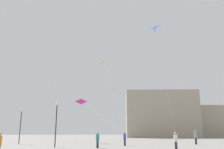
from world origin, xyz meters
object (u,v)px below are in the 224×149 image
person_in_blue (125,138)px  lamppost_east (21,120)px  person_in_white (176,140)px  building_left_hall (161,114)px  person_in_teal (98,139)px  kite_magenta_delta (82,102)px  kite_cobalt_delta (154,29)px  person_in_grey (196,137)px  lamppost_west (56,117)px  building_centre_hall (204,121)px  kite_amber_diamond (103,62)px

person_in_blue → lamppost_east: lamppost_east is taller
person_in_white → building_left_hall: 55.76m
person_in_teal → person_in_white: bearing=133.9°
person_in_teal → kite_magenta_delta: 15.84m
person_in_blue → kite_cobalt_delta: size_ratio=0.13×
building_left_hall → lamppost_east: building_left_hall is taller
person_in_white → person_in_teal: size_ratio=0.99×
person_in_blue → kite_magenta_delta: kite_magenta_delta is taller
person_in_grey → person_in_teal: person_in_grey is taller
person_in_grey → lamppost_west: lamppost_west is taller
lamppost_east → lamppost_west: (6.87, -8.20, 0.01)m
kite_cobalt_delta → person_in_teal: bearing=-174.5°
building_centre_hall → lamppost_west: 73.22m
kite_magenta_delta → building_left_hall: bearing=59.4°
person_in_blue → kite_amber_diamond: kite_amber_diamond is taller
building_left_hall → lamppost_east: size_ratio=4.61×
person_in_blue → building_left_hall: 49.72m
person_in_grey → person_in_teal: bearing=-147.2°
building_centre_hall → kite_amber_diamond: bearing=-129.0°
kite_magenta_delta → kite_amber_diamond: bearing=31.1°
person_in_white → building_centre_hall: building_centre_hall is taller
building_left_hall → kite_magenta_delta: bearing=-120.6°
person_in_blue → kite_magenta_delta: size_ratio=0.16×
kite_cobalt_delta → kite_magenta_delta: bearing=126.6°
kite_cobalt_delta → building_left_hall: kite_cobalt_delta is taller
person_in_grey → building_centre_hall: building_centre_hall is taller
person_in_grey → lamppost_west: size_ratio=0.37×
person_in_teal → lamppost_west: bearing=-34.4°
person_in_teal → kite_amber_diamond: 21.42m
person_in_grey → building_centre_hall: bearing=70.4°
person_in_white → kite_amber_diamond: bearing=20.2°
kite_cobalt_delta → lamppost_east: 22.85m
person_in_grey → building_left_hall: 44.58m
person_in_grey → kite_amber_diamond: kite_amber_diamond is taller
kite_cobalt_delta → lamppost_east: (-18.37, 8.40, -10.67)m
person_in_blue → building_centre_hall: building_centre_hall is taller
lamppost_west → building_left_hall: bearing=65.3°
person_in_grey → building_left_hall: (5.14, 43.84, 6.21)m
person_in_teal → lamppost_east: size_ratio=0.34×
person_in_white → person_in_grey: bearing=-29.3°
person_in_white → building_centre_hall: (28.89, 64.42, 4.53)m
person_in_blue → kite_amber_diamond: 18.52m
building_left_hall → person_in_white: bearing=-101.3°
person_in_white → lamppost_west: (-12.26, 3.89, 2.44)m
kite_amber_diamond → lamppost_west: 19.87m
kite_amber_diamond → lamppost_east: 17.88m
person_in_blue → kite_amber_diamond: size_ratio=0.12×
person_in_blue → building_centre_hall: bearing=56.6°
person_in_grey → building_left_hall: building_left_hall is taller
person_in_blue → building_left_hall: building_left_hall is taller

